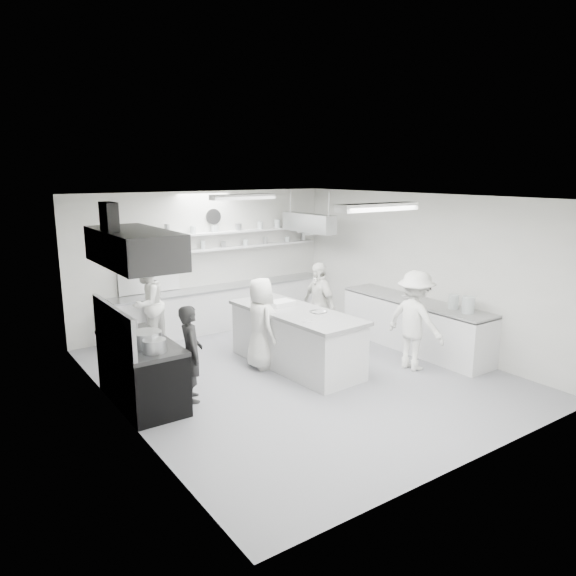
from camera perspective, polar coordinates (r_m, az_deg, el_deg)
floor at (r=9.31m, az=1.10°, el=-9.17°), size 6.00×7.00×0.02m
ceiling at (r=8.67m, az=1.18°, el=9.75°), size 6.00×7.00×0.02m
wall_back at (r=11.83m, az=-8.84°, el=2.94°), size 6.00×0.04×3.00m
wall_front at (r=6.46m, az=19.71°, el=-5.53°), size 6.00×0.04×3.00m
wall_left at (r=7.56m, az=-17.66°, el=-2.83°), size 0.04×7.00×3.00m
wall_right at (r=10.86m, az=14.09°, el=1.88°), size 0.04×7.00×3.00m
stove at (r=8.36m, az=-15.38°, el=-8.81°), size 0.80×1.80×0.90m
exhaust_hood at (r=7.89m, az=-16.16°, el=4.19°), size 0.85×2.00×0.50m
back_counter at (r=11.91m, az=-6.75°, el=-2.04°), size 5.00×0.60×0.92m
shelf_lower at (r=12.00m, az=-5.60°, el=4.37°), size 4.20×0.26×0.04m
shelf_upper at (r=11.95m, az=-5.63°, el=6.03°), size 4.20×0.26×0.04m
pass_through_window at (r=11.32m, az=-14.71°, el=2.01°), size 1.30×0.04×1.00m
wall_clock at (r=11.77m, az=-8.03°, el=7.58°), size 0.32×0.05×0.32m
right_counter at (r=10.71m, az=13.36°, el=-3.89°), size 0.74×3.30×0.94m
pot_rack at (r=11.83m, az=2.22°, el=6.99°), size 0.30×1.60×0.40m
light_fixture_front at (r=7.29m, az=9.58°, el=8.54°), size 1.30×0.25×0.10m
light_fixture_rear at (r=10.18m, az=-4.85°, el=9.70°), size 1.30×0.25×0.10m
prep_island at (r=9.50m, az=0.83°, el=-5.54°), size 1.14×2.69×0.97m
stove_pot at (r=7.89m, az=-14.88°, el=-5.47°), size 0.43×0.43×0.27m
cook_stove at (r=8.16m, az=-10.35°, el=-6.90°), size 0.49×0.62×1.48m
cook_back at (r=10.76m, az=-14.85°, el=-1.67°), size 1.08×1.05×1.75m
cook_island_left at (r=9.35m, az=-2.92°, el=-3.78°), size 0.62×0.85×1.62m
cook_island_right at (r=10.45m, az=3.31°, el=-1.83°), size 0.48×1.02×1.69m
cook_right at (r=9.52m, az=13.44°, el=-3.40°), size 0.74×1.18×1.75m
bowl_island_a at (r=9.26m, az=3.25°, el=-2.70°), size 0.28×0.28×0.07m
bowl_island_b at (r=8.68m, az=2.08°, el=-3.74°), size 0.23×0.23×0.06m
bowl_right at (r=10.78m, az=12.76°, el=-1.00°), size 0.33×0.33×0.06m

